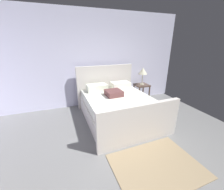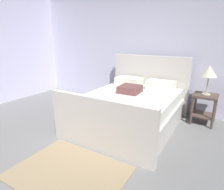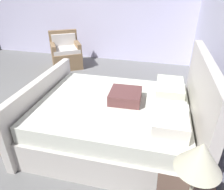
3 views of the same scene
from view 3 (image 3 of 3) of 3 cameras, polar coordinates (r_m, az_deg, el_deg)
name	(u,v)px [view 3 (image 3 of 3)]	position (r m, az deg, el deg)	size (l,w,h in m)	color
ground_plane	(27,106)	(4.11, -22.58, -2.84)	(5.91, 6.02, 0.02)	slate
wall_side_left	(83,7)	(6.22, -7.94, 23.08)	(0.12, 6.14, 2.82)	silver
bed	(117,119)	(2.82, 1.38, -6.68)	(1.83, 2.22, 1.28)	beige
table_lamp_right	(200,158)	(1.42, 23.16, -15.79)	(0.29, 0.29, 0.56)	#B7B293
armchair	(66,53)	(5.66, -12.64, 11.16)	(1.01, 1.01, 0.90)	olive
area_rug	(15,121)	(3.74, -25.39, -6.48)	(1.42, 1.06, 0.01)	#8D795A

